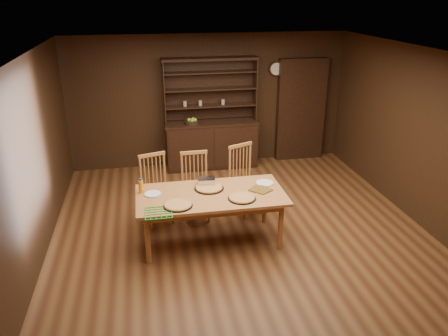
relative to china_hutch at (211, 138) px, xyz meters
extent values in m
plane|color=brown|center=(0.00, -2.75, -0.60)|extent=(6.00, 6.00, 0.00)
plane|color=white|center=(0.00, -2.75, 2.00)|extent=(6.00, 6.00, 0.00)
plane|color=#321B10|center=(0.00, 0.25, 0.70)|extent=(5.50, 0.00, 5.50)
plane|color=#321B10|center=(0.00, -5.75, 0.70)|extent=(5.50, 0.00, 5.50)
plane|color=#321B10|center=(-2.75, -2.75, 0.70)|extent=(0.00, 6.00, 6.00)
plane|color=#321B10|center=(2.75, -2.75, 0.70)|extent=(0.00, 6.00, 6.00)
cube|color=black|center=(0.00, -0.01, -0.15)|extent=(1.80, 0.50, 0.90)
cube|color=black|center=(0.00, -0.01, 0.32)|extent=(1.84, 0.52, 0.04)
cube|color=black|center=(0.00, 0.22, 0.95)|extent=(1.80, 0.02, 1.20)
cube|color=black|center=(-0.89, 0.07, 0.95)|extent=(0.02, 0.32, 1.20)
cube|color=black|center=(0.89, 0.07, 0.95)|extent=(0.02, 0.32, 1.20)
cube|color=black|center=(0.00, 0.07, 1.55)|extent=(1.84, 0.34, 0.05)
cylinder|color=#9D9485|center=(-0.50, 0.07, 0.72)|extent=(0.07, 0.07, 0.10)
cylinder|color=#9D9485|center=(-0.20, 0.07, 0.72)|extent=(0.07, 0.07, 0.10)
cube|color=black|center=(1.90, 0.15, 0.45)|extent=(1.00, 0.18, 2.10)
cylinder|color=black|center=(1.35, 0.21, 1.30)|extent=(0.30, 0.04, 0.30)
cylinder|color=beige|center=(1.35, 0.18, 1.30)|extent=(0.24, 0.01, 0.24)
cube|color=#B36C3E|center=(-0.47, -2.84, 0.13)|extent=(2.04, 1.02, 0.04)
cylinder|color=#B36C3E|center=(-1.37, -3.23, -0.24)|extent=(0.07, 0.07, 0.71)
cylinder|color=#B36C3E|center=(-1.37, -2.45, -0.24)|extent=(0.07, 0.07, 0.71)
cylinder|color=#B36C3E|center=(0.43, -3.23, -0.24)|extent=(0.07, 0.07, 0.71)
cylinder|color=#B36C3E|center=(0.43, -2.45, -0.24)|extent=(0.07, 0.07, 0.71)
cube|color=#B96F3F|center=(-1.17, -2.13, -0.14)|extent=(0.54, 0.53, 0.04)
cylinder|color=#B96F3F|center=(-1.29, -2.33, -0.38)|extent=(0.04, 0.04, 0.43)
cylinder|color=#B96F3F|center=(-1.38, -2.02, -0.38)|extent=(0.04, 0.04, 0.43)
cylinder|color=#B96F3F|center=(-0.97, -2.23, -0.38)|extent=(0.04, 0.04, 0.43)
cylinder|color=#B96F3F|center=(-1.06, -1.93, -0.38)|extent=(0.04, 0.04, 0.43)
cube|color=#B96F3F|center=(-1.23, -1.96, 0.46)|extent=(0.41, 0.15, 0.05)
cube|color=#B96F3F|center=(-0.59, -2.14, -0.15)|extent=(0.44, 0.42, 0.04)
cylinder|color=#B96F3F|center=(-0.75, -2.29, -0.38)|extent=(0.04, 0.04, 0.43)
cylinder|color=#B96F3F|center=(-0.76, -1.98, -0.38)|extent=(0.04, 0.04, 0.43)
cylinder|color=#B96F3F|center=(-0.42, -2.29, -0.38)|extent=(0.04, 0.04, 0.43)
cylinder|color=#B96F3F|center=(-0.42, -1.98, -0.38)|extent=(0.04, 0.04, 0.43)
cube|color=#B96F3F|center=(-0.59, -1.96, 0.45)|extent=(0.42, 0.04, 0.05)
cube|color=#B96F3F|center=(0.23, -2.07, -0.12)|extent=(0.59, 0.58, 0.04)
cylinder|color=#B96F3F|center=(0.13, -2.29, -0.37)|extent=(0.04, 0.04, 0.45)
cylinder|color=#B96F3F|center=(0.00, -1.99, -0.37)|extent=(0.04, 0.04, 0.45)
cylinder|color=#B96F3F|center=(0.45, -2.15, -0.37)|extent=(0.04, 0.04, 0.45)
cylinder|color=#B96F3F|center=(0.33, -1.85, -0.37)|extent=(0.04, 0.04, 0.45)
cube|color=#B96F3F|center=(0.16, -1.90, 0.50)|extent=(0.42, 0.20, 0.05)
cylinder|color=black|center=(-0.95, -3.12, 0.16)|extent=(0.38, 0.38, 0.01)
cylinder|color=tan|center=(-0.95, -3.12, 0.17)|extent=(0.35, 0.35, 0.02)
torus|color=#DA9A4E|center=(-0.95, -3.12, 0.17)|extent=(0.36, 0.36, 0.03)
cylinder|color=black|center=(-0.08, -3.07, 0.16)|extent=(0.38, 0.38, 0.01)
cylinder|color=tan|center=(-0.08, -3.07, 0.17)|extent=(0.35, 0.35, 0.02)
torus|color=#DA9A4E|center=(-0.08, -3.07, 0.17)|extent=(0.36, 0.36, 0.03)
cylinder|color=black|center=(-0.47, -2.67, 0.16)|extent=(0.42, 0.42, 0.01)
cylinder|color=tan|center=(-0.47, -2.67, 0.17)|extent=(0.38, 0.38, 0.02)
torus|color=#DA9A4E|center=(-0.47, -2.67, 0.17)|extent=(0.39, 0.39, 0.03)
cylinder|color=silver|center=(-1.26, -2.71, 0.16)|extent=(0.24, 0.24, 0.01)
torus|color=#3660A4|center=(-1.26, -2.71, 0.16)|extent=(0.24, 0.24, 0.01)
cylinder|color=silver|center=(0.36, -2.64, 0.16)|extent=(0.26, 0.26, 0.01)
torus|color=#3660A4|center=(0.36, -2.64, 0.16)|extent=(0.27, 0.27, 0.01)
cube|color=white|center=(-0.48, -2.52, 0.20)|extent=(0.26, 0.19, 0.10)
cylinder|color=orange|center=(-1.41, -2.62, 0.25)|extent=(0.07, 0.07, 0.18)
cylinder|color=#1337A0|center=(-1.41, -2.62, 0.35)|extent=(0.04, 0.04, 0.03)
cube|color=#A21213|center=(0.26, -2.87, 0.16)|extent=(0.30, 0.30, 0.02)
cube|color=#A21213|center=(0.20, -2.84, 0.16)|extent=(0.30, 0.30, 0.02)
cylinder|color=black|center=(-0.39, -0.06, 0.37)|extent=(0.29, 0.29, 0.06)
sphere|color=#AAD438|center=(-0.44, -0.06, 0.42)|extent=(0.08, 0.08, 0.08)
sphere|color=#AAD438|center=(-0.36, -0.03, 0.42)|extent=(0.08, 0.08, 0.08)
sphere|color=#AAD438|center=(-0.39, -0.11, 0.42)|extent=(0.08, 0.08, 0.08)
sphere|color=#AAD438|center=(-0.33, -0.08, 0.42)|extent=(0.08, 0.08, 0.08)
camera|label=1|loc=(-1.31, -8.20, 2.77)|focal=35.00mm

